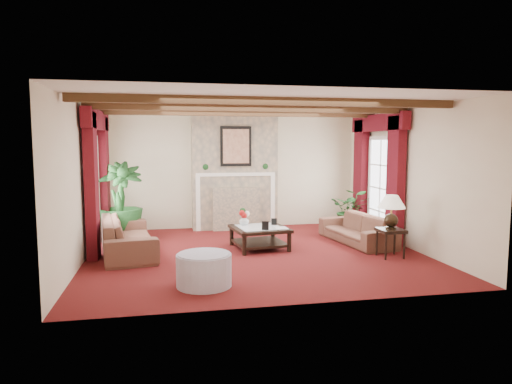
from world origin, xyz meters
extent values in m
plane|color=#480D0C|center=(0.00, 0.00, 0.00)|extent=(6.00, 6.00, 0.00)
plane|color=white|center=(0.00, 0.00, 2.70)|extent=(6.00, 6.00, 0.00)
cube|color=beige|center=(0.00, 2.75, 1.35)|extent=(6.00, 0.02, 2.70)
cube|color=beige|center=(-3.00, 0.00, 1.35)|extent=(0.02, 5.50, 2.70)
cube|color=beige|center=(3.00, 0.00, 1.35)|extent=(0.02, 5.50, 2.70)
imported|color=#3D101E|center=(-2.31, 0.45, 0.44)|extent=(2.42, 1.30, 0.87)
imported|color=#3D101E|center=(2.20, 0.48, 0.38)|extent=(2.08, 1.08, 0.76)
imported|color=black|center=(-2.54, 1.65, 0.46)|extent=(1.66, 2.06, 0.92)
imported|color=black|center=(2.59, 1.70, 0.38)|extent=(1.76, 1.77, 0.77)
cylinder|color=#9A91A4|center=(-1.09, -1.77, 0.23)|extent=(0.79, 0.79, 0.46)
imported|color=silver|center=(-0.10, 0.65, 0.51)|extent=(0.32, 0.32, 0.19)
imported|color=black|center=(0.42, 0.12, 0.56)|extent=(0.22, 0.03, 0.30)
camera|label=1|loc=(-1.58, -8.09, 2.02)|focal=32.00mm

